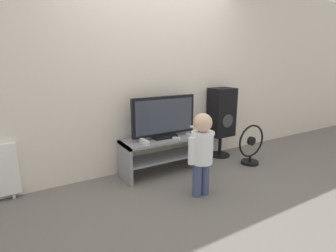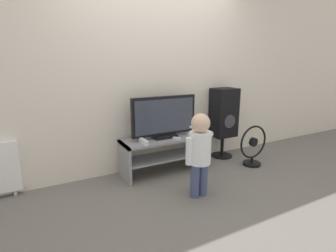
{
  "view_description": "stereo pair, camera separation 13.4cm",
  "coord_description": "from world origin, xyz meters",
  "px_view_note": "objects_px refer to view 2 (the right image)",
  "views": [
    {
      "loc": [
        -1.65,
        -2.67,
        1.45
      ],
      "look_at": [
        0.0,
        0.13,
        0.65
      ],
      "focal_mm": 28.0,
      "sensor_mm": 36.0,
      "label": 1
    },
    {
      "loc": [
        -1.54,
        -2.74,
        1.45
      ],
      "look_at": [
        0.0,
        0.13,
        0.65
      ],
      "focal_mm": 28.0,
      "sensor_mm": 36.0,
      "label": 2
    }
  ],
  "objects_px": {
    "game_console": "(144,142)",
    "speaker_tower": "(224,114)",
    "remote_secondary": "(176,138)",
    "floor_fan": "(253,148)",
    "remote_primary": "(190,135)",
    "television": "(164,118)",
    "child": "(199,148)"
  },
  "relations": [
    {
      "from": "game_console",
      "to": "speaker_tower",
      "type": "bearing_deg",
      "value": 8.09
    },
    {
      "from": "game_console",
      "to": "remote_secondary",
      "type": "height_order",
      "value": "game_console"
    },
    {
      "from": "remote_secondary",
      "to": "floor_fan",
      "type": "distance_m",
      "value": 1.16
    },
    {
      "from": "floor_fan",
      "to": "remote_primary",
      "type": "bearing_deg",
      "value": 159.61
    },
    {
      "from": "television",
      "to": "remote_primary",
      "type": "relative_size",
      "value": 6.83
    },
    {
      "from": "remote_primary",
      "to": "remote_secondary",
      "type": "distance_m",
      "value": 0.24
    },
    {
      "from": "child",
      "to": "floor_fan",
      "type": "relative_size",
      "value": 1.59
    },
    {
      "from": "speaker_tower",
      "to": "floor_fan",
      "type": "relative_size",
      "value": 1.82
    },
    {
      "from": "remote_primary",
      "to": "remote_secondary",
      "type": "xyz_separation_m",
      "value": [
        -0.24,
        -0.03,
        0.0
      ]
    },
    {
      "from": "television",
      "to": "game_console",
      "type": "bearing_deg",
      "value": -160.59
    },
    {
      "from": "game_console",
      "to": "speaker_tower",
      "type": "height_order",
      "value": "speaker_tower"
    },
    {
      "from": "television",
      "to": "remote_primary",
      "type": "height_order",
      "value": "television"
    },
    {
      "from": "child",
      "to": "speaker_tower",
      "type": "distance_m",
      "value": 1.35
    },
    {
      "from": "television",
      "to": "speaker_tower",
      "type": "distance_m",
      "value": 1.07
    },
    {
      "from": "remote_secondary",
      "to": "child",
      "type": "xyz_separation_m",
      "value": [
        -0.08,
        -0.65,
        0.06
      ]
    },
    {
      "from": "floor_fan",
      "to": "game_console",
      "type": "bearing_deg",
      "value": 169.39
    },
    {
      "from": "floor_fan",
      "to": "television",
      "type": "bearing_deg",
      "value": 161.11
    },
    {
      "from": "remote_secondary",
      "to": "child",
      "type": "height_order",
      "value": "child"
    },
    {
      "from": "speaker_tower",
      "to": "remote_secondary",
      "type": "bearing_deg",
      "value": -168.24
    },
    {
      "from": "television",
      "to": "floor_fan",
      "type": "distance_m",
      "value": 1.36
    },
    {
      "from": "game_console",
      "to": "remote_secondary",
      "type": "relative_size",
      "value": 1.52
    },
    {
      "from": "speaker_tower",
      "to": "television",
      "type": "bearing_deg",
      "value": -175.8
    },
    {
      "from": "remote_primary",
      "to": "child",
      "type": "distance_m",
      "value": 0.75
    },
    {
      "from": "game_console",
      "to": "child",
      "type": "bearing_deg",
      "value": -60.38
    },
    {
      "from": "floor_fan",
      "to": "remote_secondary",
      "type": "bearing_deg",
      "value": 165.21
    },
    {
      "from": "child",
      "to": "game_console",
      "type": "bearing_deg",
      "value": 119.62
    },
    {
      "from": "remote_secondary",
      "to": "television",
      "type": "bearing_deg",
      "value": 130.23
    },
    {
      "from": "child",
      "to": "remote_secondary",
      "type": "bearing_deg",
      "value": 83.06
    },
    {
      "from": "television",
      "to": "child",
      "type": "distance_m",
      "value": 0.8
    },
    {
      "from": "television",
      "to": "floor_fan",
      "type": "xyz_separation_m",
      "value": [
        1.21,
        -0.41,
        -0.48
      ]
    },
    {
      "from": "television",
      "to": "remote_secondary",
      "type": "bearing_deg",
      "value": -49.77
    },
    {
      "from": "speaker_tower",
      "to": "floor_fan",
      "type": "distance_m",
      "value": 0.66
    }
  ]
}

